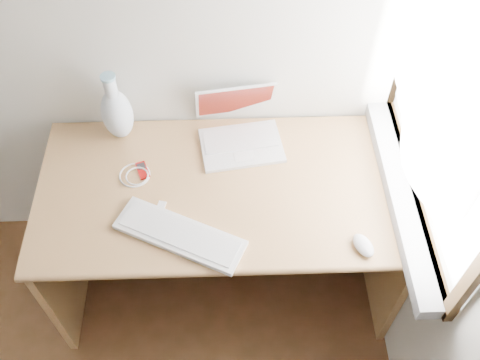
{
  "coord_description": "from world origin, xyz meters",
  "views": [
    {
      "loc": [
        1.05,
        0.15,
        2.4
      ],
      "look_at": [
        1.09,
        1.35,
        0.83
      ],
      "focal_mm": 40.0,
      "sensor_mm": 36.0,
      "label": 1
    }
  ],
  "objects_px": {
    "desk": "(224,201)",
    "external_keyboard": "(180,234)",
    "laptop": "(241,131)",
    "vase": "(117,112)"
  },
  "relations": [
    {
      "from": "desk",
      "to": "external_keyboard",
      "type": "distance_m",
      "value": 0.41
    },
    {
      "from": "desk",
      "to": "laptop",
      "type": "height_order",
      "value": "laptop"
    },
    {
      "from": "external_keyboard",
      "to": "laptop",
      "type": "bearing_deg",
      "value": 89.0
    },
    {
      "from": "laptop",
      "to": "external_keyboard",
      "type": "xyz_separation_m",
      "value": [
        -0.24,
        -0.46,
        -0.04
      ]
    },
    {
      "from": "desk",
      "to": "vase",
      "type": "relative_size",
      "value": 4.49
    },
    {
      "from": "laptop",
      "to": "external_keyboard",
      "type": "height_order",
      "value": "laptop"
    },
    {
      "from": "external_keyboard",
      "to": "vase",
      "type": "xyz_separation_m",
      "value": [
        -0.26,
        0.5,
        0.12
      ]
    },
    {
      "from": "vase",
      "to": "desk",
      "type": "bearing_deg",
      "value": -25.64
    },
    {
      "from": "desk",
      "to": "laptop",
      "type": "relative_size",
      "value": 4.05
    },
    {
      "from": "desk",
      "to": "external_keyboard",
      "type": "xyz_separation_m",
      "value": [
        -0.16,
        -0.3,
        0.23
      ]
    }
  ]
}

